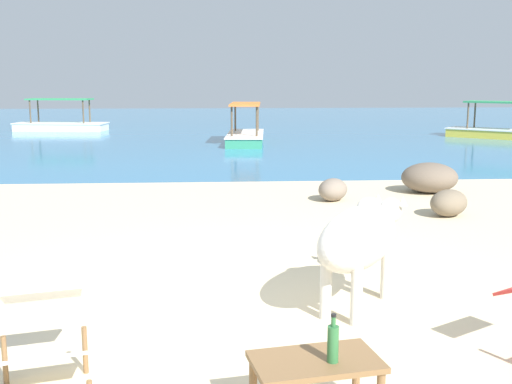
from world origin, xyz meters
TOP-DOWN VIEW (x-y plane):
  - sand_beach at (0.00, 0.00)m, footprint 18.00×14.00m
  - water_surface at (0.00, 22.00)m, footprint 60.00×36.00m
  - cow at (1.04, -0.06)m, footprint 1.26×1.62m
  - low_bench_table at (0.34, -1.94)m, footprint 0.83×0.57m
  - bottle at (0.43, -1.98)m, footprint 0.07×0.07m
  - deck_chair_near at (-1.40, -1.35)m, footprint 0.71×0.88m
  - shore_rock_large at (3.62, 5.58)m, footprint 1.05×0.93m
  - shore_rock_medium at (1.73, 4.92)m, footprint 0.72×0.75m
  - shore_rock_small at (3.23, 3.60)m, footprint 0.82×0.79m
  - boat_green at (0.74, 14.99)m, footprint 1.46×3.76m
  - boat_white at (-6.48, 20.49)m, footprint 3.79×1.64m
  - boat_yellow at (9.80, 16.07)m, footprint 3.55×3.25m

SIDE VIEW (x-z plane):
  - water_surface at x=0.00m, z-range -0.01..0.01m
  - sand_beach at x=0.00m, z-range 0.00..0.04m
  - shore_rock_medium at x=1.73m, z-range 0.04..0.42m
  - shore_rock_small at x=3.23m, z-range 0.04..0.44m
  - boat_green at x=0.74m, z-range -0.35..0.94m
  - boat_white at x=-6.48m, z-range -0.35..0.94m
  - boat_yellow at x=9.80m, z-range -0.35..0.94m
  - shore_rock_large at x=3.62m, z-range 0.04..0.58m
  - low_bench_table at x=0.34m, z-range 0.17..0.56m
  - deck_chair_near at x=-1.40m, z-range 0.08..0.77m
  - bottle at x=0.43m, z-range 0.40..0.70m
  - cow at x=1.04m, z-range 0.20..1.17m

